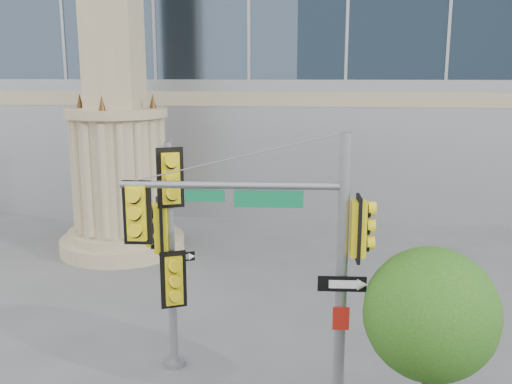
# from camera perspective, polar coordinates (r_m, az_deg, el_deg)

# --- Properties ---
(monument) EXTENTS (4.40, 4.40, 16.60)m
(monument) POSITION_cam_1_polar(r_m,az_deg,el_deg) (20.39, -13.86, 9.32)
(monument) COLOR tan
(monument) RESTS_ON ground
(main_signal_pole) EXTENTS (4.18, 0.60, 5.38)m
(main_signal_pole) POSITION_cam_1_polar(r_m,az_deg,el_deg) (9.77, 2.92, -6.01)
(main_signal_pole) COLOR slate
(main_signal_pole) RESTS_ON ground
(secondary_signal_pole) EXTENTS (0.93, 0.67, 4.93)m
(secondary_signal_pole) POSITION_cam_1_polar(r_m,az_deg,el_deg) (12.02, -8.71, -4.82)
(secondary_signal_pole) COLOR slate
(secondary_signal_pole) RESTS_ON ground
(street_tree) EXTENTS (2.28, 2.22, 3.55)m
(street_tree) POSITION_cam_1_polar(r_m,az_deg,el_deg) (10.09, 17.26, -12.03)
(street_tree) COLOR tan
(street_tree) RESTS_ON ground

